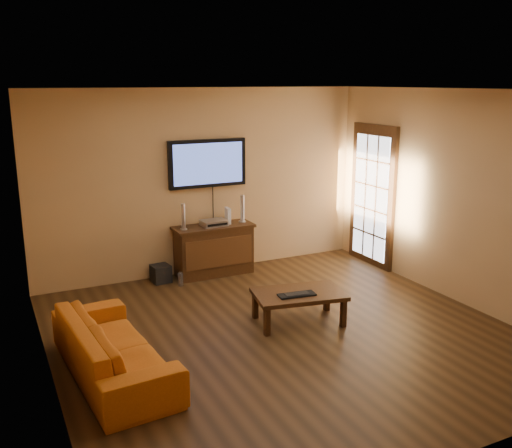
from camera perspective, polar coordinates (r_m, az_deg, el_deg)
ground_plane at (r=6.60m, az=2.89°, el=-10.87°), size 5.00×5.00×0.00m
room_walls at (r=6.63m, az=0.45°, el=4.57°), size 5.00×5.00×5.00m
french_door at (r=8.94m, az=11.55°, el=2.63°), size 0.07×1.02×2.22m
media_console at (r=8.41m, az=-4.23°, el=-2.59°), size 1.18×0.45×0.74m
television at (r=8.31m, az=-4.87°, el=6.06°), size 1.17×0.08×0.69m
coffee_table at (r=6.77m, az=4.30°, el=-7.20°), size 1.14×0.81×0.38m
sofa at (r=5.77m, az=-14.16°, el=-11.01°), size 0.72×1.97×0.76m
speaker_left at (r=8.09m, az=-7.28°, el=0.63°), size 0.10×0.10×0.38m
speaker_right at (r=8.47m, az=-1.38°, el=1.44°), size 0.11×0.11×0.41m
av_receiver at (r=8.31m, az=-4.23°, el=0.13°), size 0.38×0.28×0.08m
game_console at (r=8.40m, az=-2.83°, el=0.84°), size 0.07×0.18×0.24m
subwoofer at (r=8.25m, az=-9.50°, el=-4.91°), size 0.27×0.27×0.25m
bottle at (r=8.06m, az=-7.55°, el=-5.51°), size 0.07×0.07×0.21m
keyboard at (r=6.65m, az=4.10°, el=-7.05°), size 0.45×0.22×0.03m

